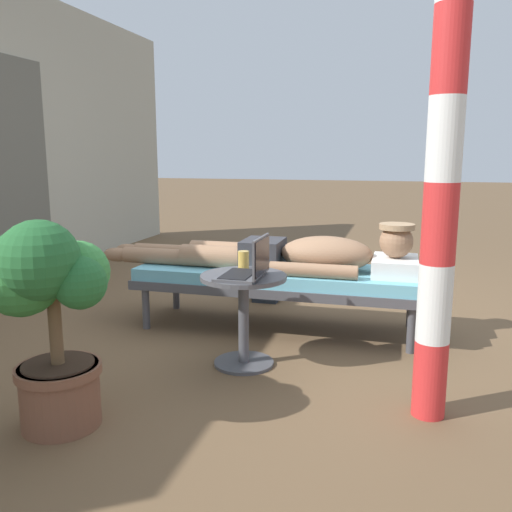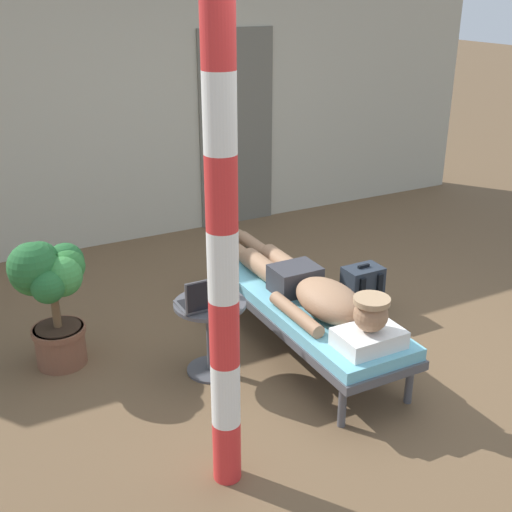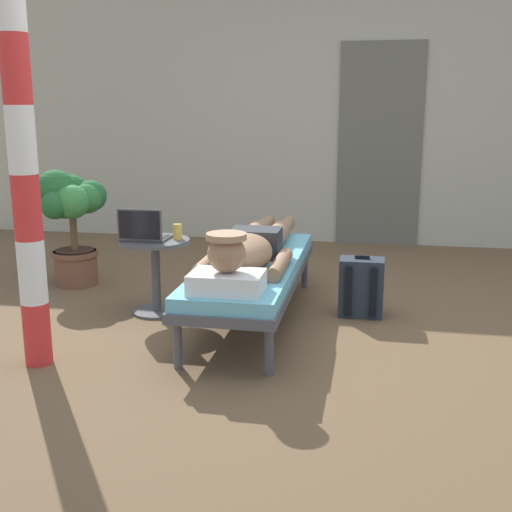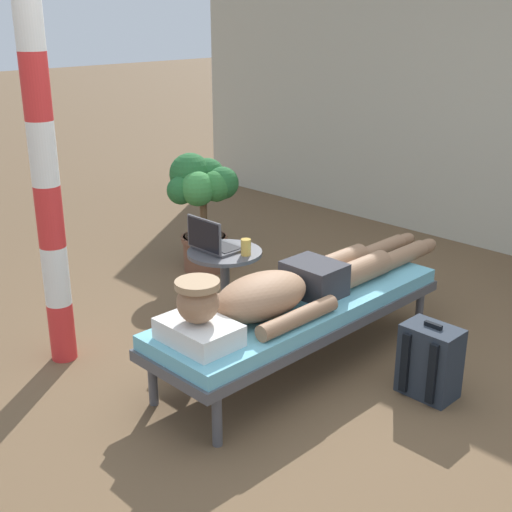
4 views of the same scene
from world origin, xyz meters
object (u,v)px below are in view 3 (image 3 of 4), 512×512
object	(u,v)px
person_reclining	(250,248)
lounge_chair	(253,271)
porch_post	(21,140)
drink_glass	(177,232)
side_table	(156,263)
laptop	(143,232)
backpack	(361,287)
potted_plant	(70,211)

from	to	relation	value
person_reclining	lounge_chair	bearing A→B (deg)	90.00
person_reclining	porch_post	bearing A→B (deg)	-140.68
drink_glass	porch_post	bearing A→B (deg)	-116.02
side_table	laptop	world-z (taller)	laptop
backpack	porch_post	world-z (taller)	porch_post
drink_glass	backpack	bearing A→B (deg)	7.58
backpack	laptop	bearing A→B (deg)	-169.83
drink_glass	potted_plant	size ratio (longest dim) A/B	0.11
porch_post	laptop	bearing A→B (deg)	72.57
laptop	porch_post	size ratio (longest dim) A/B	0.12
person_reclining	laptop	distance (m)	0.76
laptop	backpack	world-z (taller)	laptop
person_reclining	backpack	bearing A→B (deg)	25.74
side_table	drink_glass	distance (m)	0.27
laptop	porch_post	xyz separation A→B (m)	(-0.29, -0.94, 0.66)
lounge_chair	drink_glass	xyz separation A→B (m)	(-0.54, 0.09, 0.23)
side_table	potted_plant	size ratio (longest dim) A/B	0.56
side_table	drink_glass	size ratio (longest dim) A/B	4.99
drink_glass	porch_post	world-z (taller)	porch_post
potted_plant	porch_post	xyz separation A→B (m)	(0.55, -1.58, 0.64)
drink_glass	potted_plant	xyz separation A→B (m)	(-1.06, 0.54, 0.03)
backpack	person_reclining	bearing A→B (deg)	-154.26
laptop	backpack	distance (m)	1.54
laptop	person_reclining	bearing A→B (deg)	-6.08
drink_glass	backpack	distance (m)	1.32
side_table	laptop	bearing A→B (deg)	-139.48
person_reclining	potted_plant	distance (m)	1.75
side_table	porch_post	size ratio (longest dim) A/B	0.21
laptop	porch_post	distance (m)	1.18
lounge_chair	potted_plant	xyz separation A→B (m)	(-1.60, 0.63, 0.26)
person_reclining	side_table	bearing A→B (deg)	169.26
potted_plant	porch_post	bearing A→B (deg)	-70.73
porch_post	side_table	bearing A→B (deg)	70.28
laptop	drink_glass	distance (m)	0.23
porch_post	lounge_chair	bearing A→B (deg)	42.06
lounge_chair	potted_plant	distance (m)	1.74
lounge_chair	side_table	distance (m)	0.69
lounge_chair	drink_glass	bearing A→B (deg)	170.72
lounge_chair	porch_post	bearing A→B (deg)	-137.94
laptop	potted_plant	size ratio (longest dim) A/B	0.33
backpack	porch_post	size ratio (longest dim) A/B	0.17
lounge_chair	side_table	world-z (taller)	side_table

